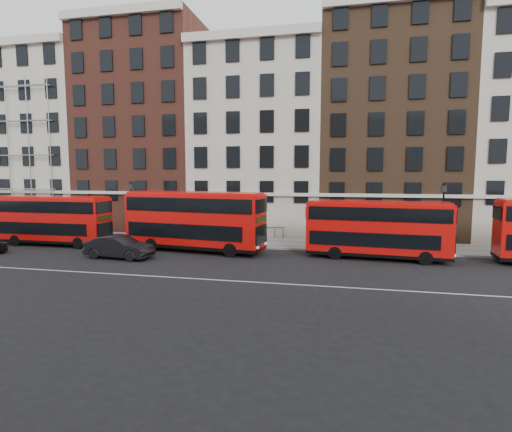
% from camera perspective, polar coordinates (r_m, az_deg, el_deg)
% --- Properties ---
extents(ground, '(120.00, 120.00, 0.00)m').
position_cam_1_polar(ground, '(25.65, -7.44, -7.72)').
color(ground, black).
rests_on(ground, ground).
extents(pavement, '(80.00, 5.00, 0.15)m').
position_cam_1_polar(pavement, '(35.49, -1.74, -3.70)').
color(pavement, gray).
rests_on(pavement, ground).
extents(kerb, '(80.00, 0.30, 0.16)m').
position_cam_1_polar(kerb, '(33.10, -2.78, -4.41)').
color(kerb, gray).
rests_on(kerb, ground).
extents(road_centre_line, '(70.00, 0.12, 0.01)m').
position_cam_1_polar(road_centre_line, '(23.83, -9.08, -8.81)').
color(road_centre_line, white).
rests_on(road_centre_line, ground).
extents(building_terrace, '(64.00, 11.95, 22.00)m').
position_cam_1_polar(building_terrace, '(42.44, 0.25, 11.67)').
color(building_terrace, '#BEB6A4').
rests_on(building_terrace, ground).
extents(bus_a, '(10.03, 2.52, 4.20)m').
position_cam_1_polar(bus_a, '(38.18, -27.11, -0.38)').
color(bus_a, red).
rests_on(bus_a, ground).
extents(bus_b, '(11.40, 4.17, 4.68)m').
position_cam_1_polar(bus_b, '(31.65, -8.85, -0.50)').
color(bus_b, red).
rests_on(bus_b, ground).
extents(bus_c, '(10.04, 3.25, 4.15)m').
position_cam_1_polar(bus_c, '(29.69, 16.84, -1.68)').
color(bus_c, red).
rests_on(bus_c, ground).
extents(car_front, '(5.13, 2.15, 1.65)m').
position_cam_1_polar(car_front, '(30.54, -18.98, -4.20)').
color(car_front, black).
rests_on(car_front, ground).
extents(lamp_post_left, '(0.44, 0.44, 5.33)m').
position_cam_1_polar(lamp_post_left, '(37.62, -17.33, 1.19)').
color(lamp_post_left, black).
rests_on(lamp_post_left, pavement).
extents(lamp_post_right, '(0.44, 0.44, 5.33)m').
position_cam_1_polar(lamp_post_right, '(33.19, 25.13, 0.28)').
color(lamp_post_right, black).
rests_on(lamp_post_right, pavement).
extents(iron_railings, '(6.60, 0.06, 1.00)m').
position_cam_1_polar(iron_railings, '(37.51, -0.93, -2.28)').
color(iron_railings, black).
rests_on(iron_railings, pavement).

